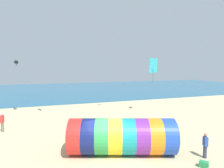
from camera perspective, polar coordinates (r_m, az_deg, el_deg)
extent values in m
plane|color=#CCBA8C|center=(13.52, -1.22, -21.32)|extent=(120.00, 120.00, 0.00)
cube|color=#236084|center=(52.06, -15.00, -1.69)|extent=(120.00, 40.00, 0.10)
cylinder|color=red|center=(14.34, -10.27, -14.51)|extent=(1.65, 2.61, 2.45)
cylinder|color=navy|center=(14.22, -6.60, -14.64)|extent=(1.65, 2.61, 2.45)
cylinder|color=green|center=(14.15, -2.87, -14.71)|extent=(1.65, 2.61, 2.45)
cylinder|color=yellow|center=(14.13, 0.89, -14.73)|extent=(1.65, 2.61, 2.45)
cylinder|color=teal|center=(14.17, 4.63, -14.69)|extent=(1.65, 2.61, 2.45)
cylinder|color=purple|center=(14.27, 8.34, -14.58)|extent=(1.65, 2.61, 2.45)
cylinder|color=orange|center=(14.42, 11.98, -14.42)|extent=(1.65, 2.61, 2.45)
cylinder|color=blue|center=(14.63, 15.52, -14.22)|extent=(1.65, 2.61, 2.45)
cylinder|color=black|center=(14.76, 17.33, -14.09)|extent=(0.80, 2.15, 2.25)
cylinder|color=#383D56|center=(15.13, 25.03, -17.16)|extent=(0.24, 0.24, 0.81)
cube|color=#2D4CA5|center=(14.88, 25.13, -14.62)|extent=(0.32, 0.41, 0.61)
sphere|color=#9E7051|center=(14.75, 25.20, -13.03)|extent=(0.22, 0.22, 0.22)
cube|color=#2DB2C6|center=(17.58, 11.67, 5.19)|extent=(0.85, 0.24, 1.23)
cylinder|color=#1B6B77|center=(17.60, 11.62, 2.44)|extent=(0.03, 0.03, 1.23)
ellipsoid|color=black|center=(26.74, -25.70, 5.67)|extent=(0.88, 1.45, 0.55)
cube|color=black|center=(26.74, -25.67, 5.05)|extent=(0.06, 0.19, 0.35)
cylinder|color=#726651|center=(21.29, -28.82, -10.77)|extent=(0.24, 0.24, 0.86)
cube|color=red|center=(21.10, -28.91, -8.79)|extent=(0.33, 0.41, 0.65)
sphere|color=beige|center=(21.00, -28.96, -7.56)|extent=(0.23, 0.23, 0.23)
cube|color=#268C4C|center=(13.94, 24.76, -20.14)|extent=(0.60, 0.63, 0.36)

